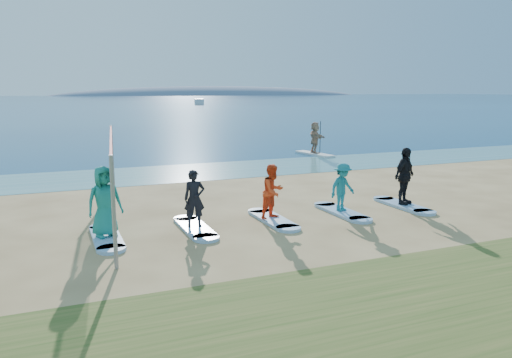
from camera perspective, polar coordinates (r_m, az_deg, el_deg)
name	(u,v)px	position (r m, az deg, el deg)	size (l,w,h in m)	color
ground	(330,224)	(14.67, 8.41, -5.12)	(600.00, 600.00, 0.00)	tan
shallow_water	(217,170)	(24.07, -4.53, 1.00)	(600.00, 600.00, 0.00)	teal
ocean	(71,101)	(172.30, -20.39, 8.33)	(600.00, 600.00, 0.00)	navy
island_ridge	(217,95)	(328.47, -4.53, 9.53)	(220.00, 56.00, 18.00)	slate
volleyball_net	(112,156)	(15.42, -16.15, 2.55)	(1.13, 9.03, 2.50)	gray
paddleboard	(315,154)	(29.86, 6.72, 2.86)	(0.70, 3.00, 0.12)	silver
paddleboarder	(315,138)	(29.76, 6.76, 4.73)	(1.71, 0.54, 1.84)	tan
boat_offshore_b	(199,105)	(126.86, -6.51, 8.43)	(2.14, 5.22, 1.50)	silver
surfboard_0	(107,238)	(13.65, -16.72, -6.43)	(0.70, 2.20, 0.09)	#8EB5DC
student_0	(105,201)	(13.41, -16.93, -2.46)	(0.90, 0.59, 1.84)	#1A8274
surfboard_1	(195,228)	(14.07, -6.98, -5.57)	(0.70, 2.20, 0.09)	#8EB5DC
student_1	(194,199)	(13.86, -7.05, -2.23)	(0.58, 0.38, 1.59)	black
surfboard_2	(273,219)	(14.85, 1.93, -4.64)	(0.70, 2.20, 0.09)	#8EB5DC
student_2	(273,191)	(14.66, 1.95, -1.42)	(0.78, 0.61, 1.61)	red
surfboard_3	(342,212)	(15.96, 9.76, -3.73)	(0.70, 2.20, 0.09)	#8EB5DC
student_3	(342,187)	(15.79, 9.85, -0.92)	(0.97, 0.56, 1.51)	#1A747E
surfboard_4	(403,205)	(17.33, 16.45, -2.90)	(0.70, 2.20, 0.09)	#8EB5DC
student_4	(405,176)	(17.14, 16.61, 0.32)	(1.11, 0.46, 1.89)	black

